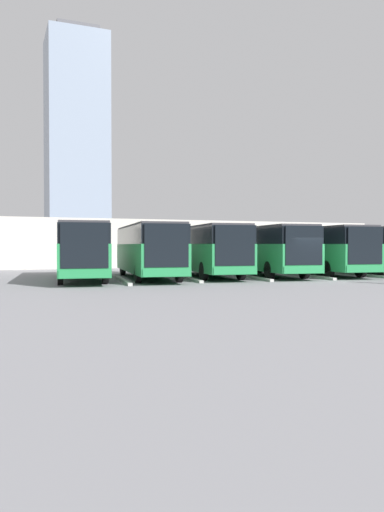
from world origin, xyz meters
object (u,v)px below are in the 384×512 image
Objects in this scene: bus_3 at (264,249)px; bus_4 at (206,249)px; bus_1 at (362,248)px; bus_6 at (81,249)px; bus_5 at (148,249)px; bus_2 at (317,249)px.

bus_3 and bus_4 have the same top height.
bus_3 is at bearing 6.61° from bus_1.
bus_6 is (20.41, -0.45, 0.00)m from bus_1.
bus_3 and bus_5 have the same top height.
bus_1 is at bearing -174.29° from bus_6.
bus_1 is 12.26m from bus_4.
bus_4 is 1.00× the size of bus_6.
bus_5 is (4.08, 0.44, 0.00)m from bus_4.
bus_3 is 4.12m from bus_4.
bus_2 is at bearing -176.78° from bus_3.
bus_1 and bus_2 have the same top height.
bus_5 is at bearing 13.11° from bus_4.
bus_2 is 4.09m from bus_3.
bus_2 is at bearing -175.37° from bus_6.
bus_2 is 12.25m from bus_5.
bus_1 and bus_6 have the same top height.
bus_1 is at bearing -175.74° from bus_4.
bus_4 is at bearing 4.26° from bus_1.
bus_6 is (4.08, -0.31, 0.00)m from bus_5.
bus_6 is at bearing 5.71° from bus_1.
bus_3 is 1.00× the size of bus_6.
bus_2 and bus_4 have the same top height.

